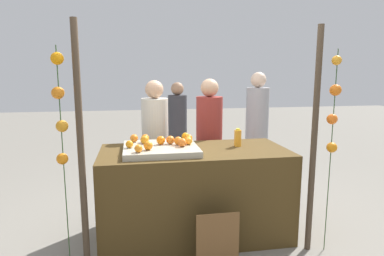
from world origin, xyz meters
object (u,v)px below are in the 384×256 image
at_px(orange_1, 170,140).
at_px(vendor_right, 209,148).
at_px(orange_0, 189,141).
at_px(chalkboard_sign, 217,242).
at_px(stall_counter, 194,193).
at_px(juice_bottle, 238,138).
at_px(vendor_left, 155,151).

height_order(orange_1, vendor_right, vendor_right).
relative_size(orange_0, chalkboard_sign, 0.14).
height_order(stall_counter, chalkboard_sign, stall_counter).
bearing_deg(juice_bottle, orange_1, -176.74).
bearing_deg(chalkboard_sign, stall_counter, 96.79).
distance_m(orange_0, vendor_right, 0.87).
bearing_deg(vendor_left, orange_1, -80.92).
bearing_deg(vendor_right, orange_0, -117.41).
bearing_deg(chalkboard_sign, orange_1, 114.48).
xyz_separation_m(juice_bottle, chalkboard_sign, (-0.40, -0.75, -0.75)).
bearing_deg(orange_0, vendor_right, 62.59).
relative_size(stall_counter, vendor_left, 1.19).
xyz_separation_m(orange_1, vendor_right, (0.56, 0.68, -0.27)).
bearing_deg(stall_counter, orange_1, 170.42).
bearing_deg(vendor_right, vendor_left, 178.97).
distance_m(orange_1, juice_bottle, 0.73).
bearing_deg(stall_counter, chalkboard_sign, -83.21).
relative_size(stall_counter, vendor_right, 1.17).
bearing_deg(vendor_left, vendor_right, -1.03).
distance_m(stall_counter, orange_0, 0.56).
height_order(orange_0, juice_bottle, juice_bottle).
xyz_separation_m(chalkboard_sign, vendor_right, (0.24, 1.38, 0.50)).
xyz_separation_m(stall_counter, orange_1, (-0.24, 0.04, 0.56)).
distance_m(juice_bottle, chalkboard_sign, 1.14).
bearing_deg(vendor_left, orange_0, -69.00).
relative_size(chalkboard_sign, vendor_right, 0.33).
height_order(stall_counter, orange_1, orange_1).
xyz_separation_m(orange_0, orange_1, (-0.18, 0.06, 0.00)).
bearing_deg(vendor_right, orange_1, -129.58).
distance_m(stall_counter, juice_bottle, 0.74).
xyz_separation_m(stall_counter, juice_bottle, (0.48, 0.08, 0.55)).
height_order(orange_1, juice_bottle, juice_bottle).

